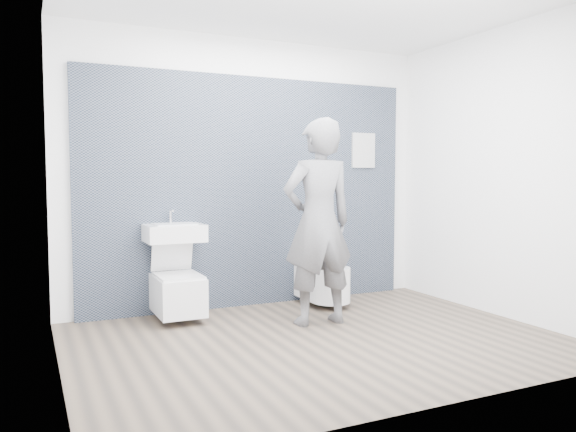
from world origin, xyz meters
name	(u,v)px	position (x,y,z in m)	size (l,w,h in m)	color
ground	(319,340)	(0.00, 0.00, 0.00)	(4.00, 4.00, 0.00)	brown
room_shell	(319,130)	(0.00, 0.00, 1.74)	(4.00, 4.00, 4.00)	white
tile_wall	(253,304)	(0.00, 1.47, 0.00)	(3.60, 0.06, 2.40)	black
washbasin	(174,232)	(-0.90, 1.23, 0.83)	(0.55, 0.41, 0.41)	white
toilet_square	(178,292)	(-0.90, 1.14, 0.27)	(0.42, 0.61, 0.80)	white
toilet_rounded	(325,283)	(0.67, 1.10, 0.24)	(0.40, 0.68, 0.36)	white
info_placard	(362,294)	(1.34, 1.43, 0.00)	(0.30, 0.03, 0.39)	white
visitor	(318,222)	(0.25, 0.47, 0.94)	(0.69, 0.45, 1.89)	slate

